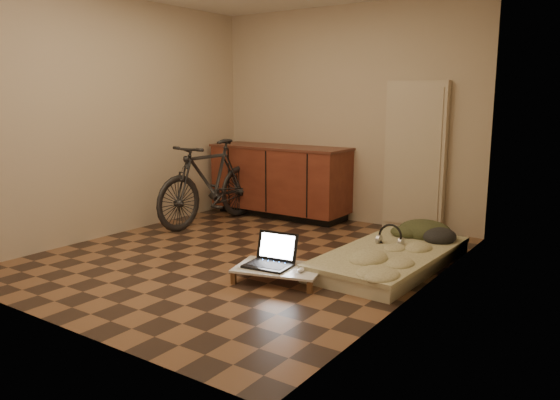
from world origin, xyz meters
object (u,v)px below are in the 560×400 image
Objects in this scene: bicycle at (210,178)px; laptop at (271,259)px; futon at (391,258)px; lap_desk at (279,269)px.

bicycle is 4.18× the size of laptop.
bicycle reaches higher than laptop.
laptop is (-0.70, -0.91, 0.10)m from futon.
laptop reaches higher than futon.
lap_desk is at bearing -8.53° from laptop.
bicycle is at bearing 138.55° from laptop.
futon reaches higher than lap_desk.
lap_desk is (-0.61, -0.91, 0.03)m from futon.
bicycle is 2.24m from laptop.
futon is at bearing -5.48° from bicycle.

